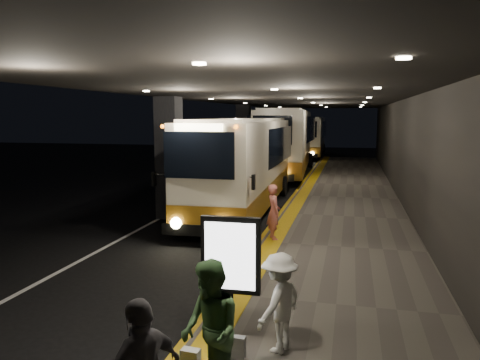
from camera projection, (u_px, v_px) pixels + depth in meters
The scene contains 18 objects.
ground at pixel (167, 250), 13.08m from camera, with size 90.00×90.00×0.00m, color black.
lane_line_white at pixel (173, 211), 18.31m from camera, with size 0.12×50.00×0.01m, color silver.
kerb_stripe_yellow at pixel (278, 217), 17.36m from camera, with size 0.18×50.00×0.01m, color gold.
sidewalk at pixel (344, 218), 16.79m from camera, with size 4.50×50.00×0.15m, color #514C44.
tactile_strip at pixel (291, 213), 17.22m from camera, with size 0.50×50.00×0.01m, color gold.
terminal_wall at pixel (414, 137), 15.88m from camera, with size 0.10×50.00×6.00m, color black.
support_columns at pixel (169, 158), 16.98m from camera, with size 0.80×24.80×4.40m.
canopy at pixel (283, 91), 16.70m from camera, with size 9.00×50.00×0.40m, color black.
coach_main at pixel (244, 168), 18.36m from camera, with size 2.68×11.36×3.52m.
coach_second at pixel (286, 144), 30.00m from camera, with size 3.38×12.89×4.01m.
coach_third at pixel (310, 138), 43.44m from camera, with size 2.70×11.30×3.53m.
passenger_boarding at pixel (274, 212), 13.55m from camera, with size 0.59×0.39×1.61m, color #D26C62.
passenger_waiting_green at pixel (210, 331), 5.83m from camera, with size 0.87×0.54×1.79m, color #477641.
passenger_waiting_white at pixel (279, 302), 7.07m from camera, with size 0.99×0.46×1.53m, color silver.
bag_polka at pixel (236, 347), 6.94m from camera, with size 0.27×0.11×0.33m, color black.
bag_plain at pixel (191, 360), 6.54m from camera, with size 0.26×0.15×0.33m, color silver.
info_sign at pixel (231, 257), 7.33m from camera, with size 0.95×0.14×2.01m.
stanchion_post at pixel (247, 252), 10.41m from camera, with size 0.05×0.05×1.12m, color black.
Camera 1 is at (4.94, -11.87, 3.71)m, focal length 35.00 mm.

